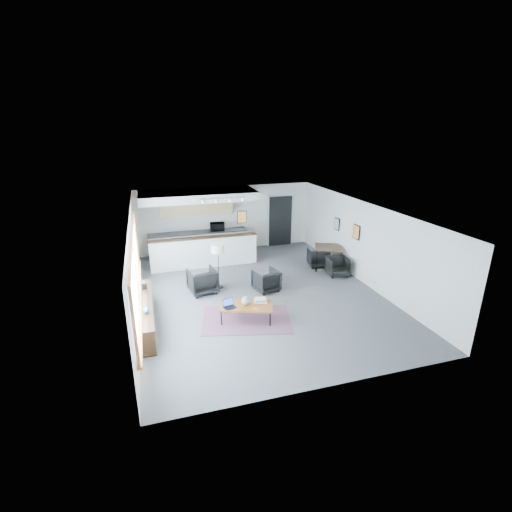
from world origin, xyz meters
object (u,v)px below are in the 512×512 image
object	(u,v)px
coffee_table	(246,306)
laptop	(229,305)
dining_chair_near	(338,267)
dining_chair_far	(318,258)
armchair_right	(266,279)
book_stack	(261,300)
armchair_left	(202,280)
dining_table	(329,249)
microwave	(217,226)
floor_lamp	(218,250)
ceramic_pot	(246,301)

from	to	relation	value
coffee_table	laptop	xyz separation A→B (m)	(-0.46, 0.01, 0.10)
dining_chair_near	dining_chair_far	bearing A→B (deg)	109.98
armchair_right	dining_chair_near	world-z (taller)	armchair_right
coffee_table	book_stack	distance (m)	0.42
coffee_table	armchair_left	size ratio (longest dim) A/B	1.83
dining_table	microwave	size ratio (longest dim) A/B	2.29
book_stack	floor_lamp	size ratio (longest dim) A/B	0.26
armchair_left	dining_chair_far	bearing A→B (deg)	-175.41
book_stack	floor_lamp	bearing A→B (deg)	107.21
armchair_right	dining_chair_far	world-z (taller)	armchair_right
dining_table	microwave	distance (m)	4.47
dining_chair_near	coffee_table	bearing A→B (deg)	-144.56
laptop	dining_chair_near	world-z (taller)	laptop
laptop	dining_table	bearing A→B (deg)	18.32
ceramic_pot	floor_lamp	bearing A→B (deg)	96.79
dining_table	dining_chair_near	size ratio (longest dim) A/B	2.07
book_stack	armchair_left	bearing A→B (deg)	121.93
coffee_table	armchair_right	world-z (taller)	armchair_right
laptop	coffee_table	bearing A→B (deg)	-16.00
armchair_left	dining_chair_near	world-z (taller)	armchair_left
dining_table	dining_chair_far	distance (m)	0.56
armchair_left	dining_chair_near	xyz separation A→B (m)	(4.62, 0.04, -0.11)
ceramic_pot	book_stack	distance (m)	0.42
ceramic_pot	dining_chair_far	xyz separation A→B (m)	(3.56, 3.10, -0.24)
dining_chair_near	microwave	bearing A→B (deg)	140.86
laptop	dining_chair_far	distance (m)	5.07
coffee_table	armchair_left	distance (m)	2.20
laptop	dining_table	xyz separation A→B (m)	(4.25, 2.79, 0.22)
book_stack	dining_chair_far	size ratio (longest dim) A/B	0.60
dining_chair_near	dining_table	bearing A→B (deg)	96.76
book_stack	armchair_right	world-z (taller)	armchair_right
ceramic_pot	floor_lamp	world-z (taller)	floor_lamp
floor_lamp	dining_chair_near	size ratio (longest dim) A/B	2.38
coffee_table	armchair_right	xyz separation A→B (m)	(1.08, 1.62, -0.04)
dining_chair_near	dining_chair_far	world-z (taller)	dining_chair_far
ceramic_pot	dining_chair_near	distance (m)	4.34
floor_lamp	dining_chair_near	bearing A→B (deg)	-2.59
dining_table	microwave	world-z (taller)	microwave
dining_table	ceramic_pot	bearing A→B (deg)	-143.60
ceramic_pot	coffee_table	bearing A→B (deg)	30.86
floor_lamp	dining_chair_far	size ratio (longest dim) A/B	2.28
laptop	microwave	world-z (taller)	microwave
dining_chair_far	laptop	bearing A→B (deg)	50.79
microwave	dining_table	bearing A→B (deg)	-33.17
dining_chair_far	dining_table	bearing A→B (deg)	141.76
floor_lamp	microwave	distance (m)	3.42
dining_table	microwave	bearing A→B (deg)	140.59
laptop	microwave	bearing A→B (deg)	66.79
armchair_left	microwave	distance (m)	3.84
microwave	armchair_left	bearing A→B (deg)	-102.00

